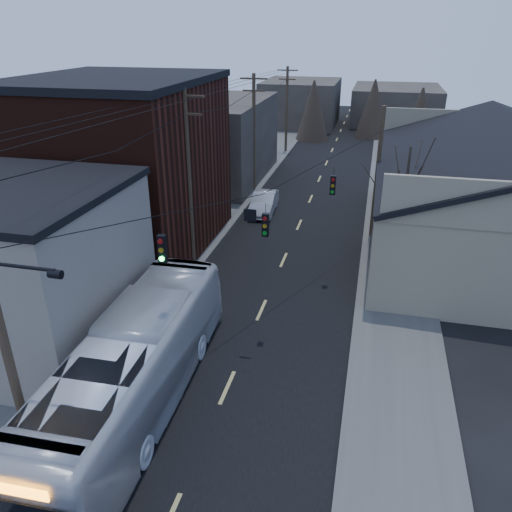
% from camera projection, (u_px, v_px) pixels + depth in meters
% --- Properties ---
extents(road_surface, '(9.00, 110.00, 0.02)m').
position_uv_depth(road_surface, '(307.00, 207.00, 38.87)').
color(road_surface, black).
rests_on(road_surface, ground).
extents(sidewalk_left, '(4.00, 110.00, 0.12)m').
position_uv_depth(sidewalk_left, '(227.00, 200.00, 40.22)').
color(sidewalk_left, '#474744').
rests_on(sidewalk_left, ground).
extents(sidewalk_right, '(4.00, 110.00, 0.12)m').
position_uv_depth(sidewalk_right, '(393.00, 213.00, 37.48)').
color(sidewalk_right, '#474744').
rests_on(sidewalk_right, ground).
extents(building_clapboard, '(8.00, 8.00, 7.00)m').
position_uv_depth(building_clapboard, '(25.00, 272.00, 20.77)').
color(building_clapboard, gray).
rests_on(building_clapboard, ground).
extents(building_brick, '(10.00, 12.00, 10.00)m').
position_uv_depth(building_brick, '(123.00, 169.00, 30.06)').
color(building_brick, black).
rests_on(building_brick, ground).
extents(building_left_far, '(9.00, 14.00, 7.00)m').
position_uv_depth(building_left_far, '(213.00, 140.00, 44.71)').
color(building_left_far, '#342E2A').
rests_on(building_left_far, ground).
extents(warehouse, '(16.16, 20.60, 7.73)m').
position_uv_depth(warehouse, '(508.00, 208.00, 30.59)').
color(warehouse, gray).
rests_on(warehouse, ground).
extents(building_far_left, '(10.00, 12.00, 6.00)m').
position_uv_depth(building_far_left, '(301.00, 103.00, 69.77)').
color(building_far_left, '#342E2A').
rests_on(building_far_left, ground).
extents(building_far_right, '(12.00, 14.00, 5.00)m').
position_uv_depth(building_far_right, '(396.00, 105.00, 71.65)').
color(building_far_right, '#342E2A').
rests_on(building_far_right, ground).
extents(bare_tree, '(0.40, 0.40, 7.20)m').
position_uv_depth(bare_tree, '(402.00, 212.00, 27.17)').
color(bare_tree, black).
rests_on(bare_tree, ground).
extents(utility_lines, '(11.24, 45.28, 10.50)m').
position_uv_depth(utility_lines, '(250.00, 160.00, 32.28)').
color(utility_lines, '#382B1E').
rests_on(utility_lines, ground).
extents(bus, '(3.33, 12.77, 3.54)m').
position_uv_depth(bus, '(133.00, 368.00, 17.73)').
color(bus, silver).
rests_on(bus, ground).
extents(parked_car, '(1.92, 4.80, 1.55)m').
position_uv_depth(parked_car, '(264.00, 203.00, 37.38)').
color(parked_car, '#A8AAB0').
rests_on(parked_car, ground).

